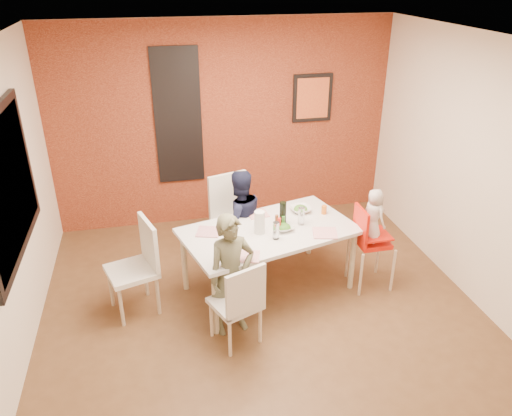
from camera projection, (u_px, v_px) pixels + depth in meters
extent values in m
plane|color=brown|center=(262.00, 310.00, 5.23)|extent=(4.50, 4.50, 0.00)
cube|color=white|center=(264.00, 41.00, 4.04)|extent=(4.50, 4.50, 0.02)
cube|color=#F1E2C7|center=(224.00, 124.00, 6.61)|extent=(4.50, 0.02, 2.70)
cube|color=#F1E2C7|center=(360.00, 363.00, 2.66)|extent=(4.50, 0.02, 2.70)
cube|color=#F1E2C7|center=(3.00, 217.00, 4.20)|extent=(0.02, 4.50, 2.70)
cube|color=#F1E2C7|center=(478.00, 173.00, 5.08)|extent=(0.02, 4.50, 2.70)
cube|color=maroon|center=(224.00, 125.00, 6.59)|extent=(4.50, 0.02, 2.70)
cube|color=black|center=(7.00, 186.00, 4.29)|extent=(0.05, 1.70, 1.30)
cube|color=black|center=(9.00, 185.00, 4.29)|extent=(0.02, 1.55, 1.15)
cube|color=silver|center=(178.00, 117.00, 6.39)|extent=(0.55, 0.03, 1.70)
cube|color=black|center=(178.00, 117.00, 6.39)|extent=(0.60, 0.03, 1.76)
cube|color=black|center=(312.00, 98.00, 6.67)|extent=(0.54, 0.03, 0.64)
cube|color=#CF6B2E|center=(313.00, 98.00, 6.66)|extent=(0.44, 0.01, 0.54)
cube|color=silver|center=(269.00, 231.00, 5.27)|extent=(1.99, 1.43, 0.04)
cylinder|color=tan|center=(215.00, 303.00, 4.76)|extent=(0.06, 0.06, 0.71)
cylinder|color=tan|center=(184.00, 262.00, 5.42)|extent=(0.06, 0.06, 0.71)
cylinder|color=tan|center=(352.00, 260.00, 5.44)|extent=(0.06, 0.06, 0.71)
cylinder|color=tan|center=(310.00, 228.00, 6.11)|extent=(0.06, 0.06, 0.71)
cube|color=silver|center=(235.00, 303.00, 4.65)|extent=(0.54, 0.54, 0.05)
cube|color=silver|center=(246.00, 292.00, 4.41)|extent=(0.40, 0.19, 0.47)
cylinder|color=beige|center=(241.00, 307.00, 4.95)|extent=(0.03, 0.03, 0.40)
cylinder|color=beige|center=(260.00, 325.00, 4.70)|extent=(0.03, 0.03, 0.40)
cylinder|color=beige|center=(211.00, 319.00, 4.78)|extent=(0.03, 0.03, 0.40)
cylinder|color=beige|center=(230.00, 339.00, 4.53)|extent=(0.03, 0.03, 0.40)
cube|color=silver|center=(237.00, 224.00, 5.90)|extent=(0.62, 0.62, 0.06)
cube|color=silver|center=(228.00, 195.00, 5.95)|extent=(0.48, 0.19, 0.56)
cylinder|color=beige|center=(230.00, 255.00, 5.76)|extent=(0.04, 0.04, 0.48)
cylinder|color=beige|center=(215.00, 240.00, 6.08)|extent=(0.04, 0.04, 0.48)
cylinder|color=beige|center=(260.00, 246.00, 5.94)|extent=(0.04, 0.04, 0.48)
cylinder|color=beige|center=(244.00, 232.00, 6.26)|extent=(0.04, 0.04, 0.48)
cube|color=white|center=(131.00, 271.00, 5.03)|extent=(0.58, 0.58, 0.05)
cube|color=white|center=(149.00, 244.00, 5.01)|extent=(0.18, 0.45, 0.53)
cylinder|color=tan|center=(111.00, 288.00, 5.20)|extent=(0.04, 0.04, 0.45)
cylinder|color=tan|center=(146.00, 277.00, 5.37)|extent=(0.04, 0.04, 0.45)
cylinder|color=tan|center=(121.00, 307.00, 4.91)|extent=(0.04, 0.04, 0.45)
cylinder|color=tan|center=(158.00, 295.00, 5.08)|extent=(0.04, 0.04, 0.45)
cube|color=red|center=(372.00, 242.00, 5.43)|extent=(0.34, 0.34, 0.05)
cube|color=red|center=(361.00, 225.00, 5.30)|extent=(0.03, 0.34, 0.39)
cube|color=red|center=(373.00, 234.00, 5.39)|extent=(0.34, 0.34, 0.02)
cylinder|color=#C1AB90|center=(393.00, 271.00, 5.43)|extent=(0.03, 0.03, 0.52)
cylinder|color=#C1AB90|center=(361.00, 275.00, 5.36)|extent=(0.03, 0.03, 0.52)
cylinder|color=#C1AB90|center=(378.00, 253.00, 5.76)|extent=(0.03, 0.03, 0.52)
cylinder|color=#C1AB90|center=(347.00, 257.00, 5.68)|extent=(0.03, 0.03, 0.52)
imported|color=brown|center=(232.00, 275.00, 4.70)|extent=(0.51, 0.39, 1.25)
imported|color=black|center=(239.00, 221.00, 5.70)|extent=(0.68, 0.58, 1.24)
imported|color=beige|center=(374.00, 216.00, 5.29)|extent=(0.28, 0.34, 0.60)
cube|color=white|center=(248.00, 256.00, 4.76)|extent=(0.27, 0.27, 0.01)
cube|color=white|center=(258.00, 214.00, 5.57)|extent=(0.24, 0.24, 0.01)
cube|color=white|center=(325.00, 233.00, 5.18)|extent=(0.30, 0.30, 0.01)
cube|color=silver|center=(208.00, 232.00, 5.20)|extent=(0.29, 0.29, 0.01)
imported|color=silver|center=(284.00, 228.00, 5.24)|extent=(0.24, 0.24, 0.05)
imported|color=white|center=(301.00, 209.00, 5.63)|extent=(0.25, 0.25, 0.06)
cylinder|color=black|center=(283.00, 214.00, 5.28)|extent=(0.07, 0.07, 0.27)
cylinder|color=silver|center=(276.00, 231.00, 5.04)|extent=(0.07, 0.07, 0.19)
cylinder|color=white|center=(301.00, 216.00, 5.32)|extent=(0.07, 0.07, 0.20)
cylinder|color=silver|center=(260.00, 222.00, 5.14)|extent=(0.11, 0.11, 0.25)
cylinder|color=red|center=(279.00, 224.00, 5.21)|extent=(0.04, 0.04, 0.14)
cylinder|color=#326E24|center=(283.00, 222.00, 5.27)|extent=(0.03, 0.03, 0.13)
cylinder|color=brown|center=(277.00, 221.00, 5.27)|extent=(0.04, 0.04, 0.14)
cylinder|color=orange|center=(324.00, 210.00, 5.57)|extent=(0.06, 0.06, 0.10)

